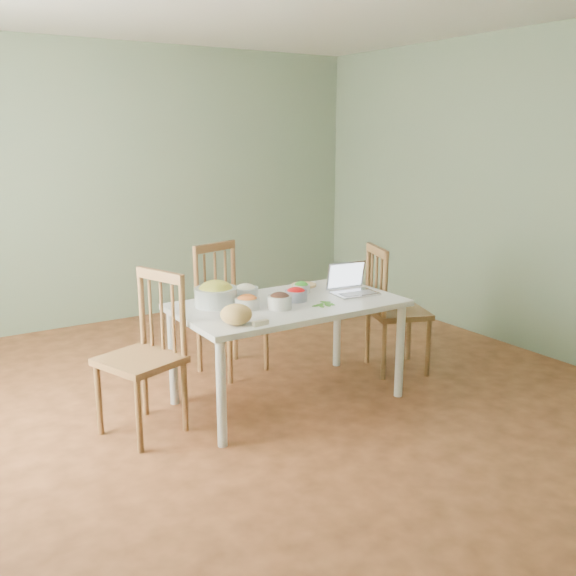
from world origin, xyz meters
TOP-DOWN VIEW (x-y plane):
  - floor at (0.00, 0.00)m, footprint 5.00×5.00m
  - wall_back at (0.00, 2.50)m, footprint 5.00×0.00m
  - wall_right at (2.50, 0.00)m, footprint 0.00×5.00m
  - dining_table at (0.15, -0.14)m, footprint 1.54×0.86m
  - chair_far at (0.09, 0.58)m, footprint 0.54×0.52m
  - chair_left at (-0.90, -0.08)m, footprint 0.56×0.57m
  - chair_right at (1.21, -0.10)m, footprint 0.55×0.56m
  - bread_boule at (-0.39, -0.41)m, footprint 0.25×0.25m
  - butter_stick at (-0.28, -0.51)m, footprint 0.11×0.04m
  - bowl_squash at (-0.31, 0.04)m, footprint 0.37×0.37m
  - bowl_carrot at (-0.16, -0.14)m, footprint 0.21×0.21m
  - bowl_onion at (-0.04, 0.12)m, footprint 0.20×0.20m
  - bowl_mushroom at (0.02, -0.25)m, footprint 0.21×0.21m
  - bowl_redpep at (0.22, -0.14)m, footprint 0.16×0.16m
  - bowl_broccoli at (0.38, 0.04)m, footprint 0.17×0.17m
  - flatbread at (0.50, 0.19)m, footprint 0.20×0.20m
  - basil_bunch at (0.31, -0.33)m, footprint 0.19×0.19m
  - laptop at (0.68, -0.21)m, footprint 0.34×0.29m

SIDE VIEW (x-z plane):
  - floor at x=0.00m, z-range 0.00..0.00m
  - dining_table at x=0.15m, z-range 0.00..0.72m
  - chair_right at x=1.21m, z-range 0.00..1.01m
  - chair_far at x=0.09m, z-range 0.00..1.01m
  - chair_left at x=-0.90m, z-range 0.00..1.02m
  - flatbread at x=0.50m, z-range 0.72..0.74m
  - basil_bunch at x=0.31m, z-range 0.72..0.74m
  - butter_stick at x=-0.28m, z-range 0.72..0.75m
  - bowl_broccoli at x=0.38m, z-range 0.72..0.80m
  - bowl_redpep at x=0.22m, z-range 0.72..0.81m
  - bowl_carrot at x=-0.16m, z-range 0.72..0.81m
  - bowl_onion at x=-0.04m, z-range 0.72..0.82m
  - bowl_mushroom at x=0.02m, z-range 0.72..0.83m
  - bread_boule at x=-0.39m, z-range 0.72..0.85m
  - bowl_squash at x=-0.31m, z-range 0.72..0.89m
  - laptop at x=0.68m, z-range 0.72..0.94m
  - wall_back at x=0.00m, z-range 0.00..2.70m
  - wall_right at x=2.50m, z-range 0.00..2.70m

